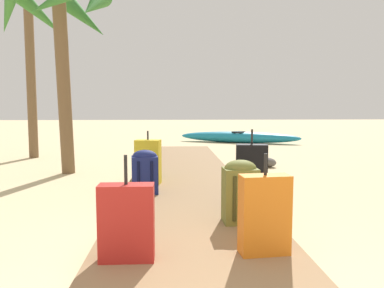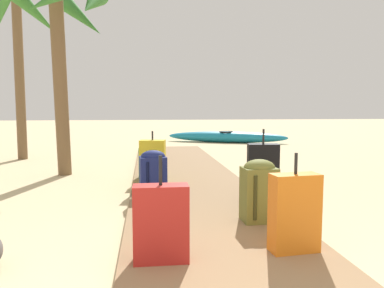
{
  "view_description": "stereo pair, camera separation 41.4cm",
  "coord_description": "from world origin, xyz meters",
  "px_view_note": "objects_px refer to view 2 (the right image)",
  "views": [
    {
      "loc": [
        -0.19,
        -1.25,
        1.17
      ],
      "look_at": [
        0.16,
        4.95,
        0.55
      ],
      "focal_mm": 34.23,
      "sensor_mm": 36.0,
      "label": 1
    },
    {
      "loc": [
        -0.6,
        -1.21,
        1.17
      ],
      "look_at": [
        0.16,
        4.95,
        0.55
      ],
      "focal_mm": 34.23,
      "sensor_mm": 36.0,
      "label": 2
    }
  ],
  "objects_px": {
    "backpack_navy": "(153,171)",
    "suitcase_orange": "(295,213)",
    "kayak": "(226,137)",
    "suitcase_black": "(263,173)",
    "suitcase_red": "(161,223)",
    "suitcase_yellow": "(153,162)",
    "backpack_green": "(150,159)",
    "palm_tree_near_left": "(52,17)",
    "backpack_olive": "(259,189)"
  },
  "relations": [
    {
      "from": "backpack_navy",
      "to": "suitcase_orange",
      "type": "distance_m",
      "value": 2.24
    },
    {
      "from": "backpack_navy",
      "to": "suitcase_red",
      "type": "distance_m",
      "value": 2.05
    },
    {
      "from": "palm_tree_near_left",
      "to": "kayak",
      "type": "distance_m",
      "value": 7.41
    },
    {
      "from": "backpack_green",
      "to": "kayak",
      "type": "bearing_deg",
      "value": 67.69
    },
    {
      "from": "backpack_navy",
      "to": "palm_tree_near_left",
      "type": "xyz_separation_m",
      "value": [
        -1.58,
        1.83,
        2.27
      ]
    },
    {
      "from": "backpack_green",
      "to": "suitcase_red",
      "type": "bearing_deg",
      "value": -89.16
    },
    {
      "from": "backpack_navy",
      "to": "suitcase_red",
      "type": "bearing_deg",
      "value": -89.46
    },
    {
      "from": "backpack_navy",
      "to": "suitcase_yellow",
      "type": "xyz_separation_m",
      "value": [
        0.01,
        0.6,
        0.02
      ]
    },
    {
      "from": "kayak",
      "to": "suitcase_black",
      "type": "bearing_deg",
      "value": -99.44
    },
    {
      "from": "suitcase_orange",
      "to": "suitcase_yellow",
      "type": "bearing_deg",
      "value": 111.61
    },
    {
      "from": "suitcase_yellow",
      "to": "kayak",
      "type": "xyz_separation_m",
      "value": [
        2.57,
        6.85,
        -0.21
      ]
    },
    {
      "from": "palm_tree_near_left",
      "to": "kayak",
      "type": "height_order",
      "value": "palm_tree_near_left"
    },
    {
      "from": "backpack_navy",
      "to": "suitcase_orange",
      "type": "height_order",
      "value": "suitcase_orange"
    },
    {
      "from": "suitcase_orange",
      "to": "suitcase_yellow",
      "type": "xyz_separation_m",
      "value": [
        -1.02,
        2.58,
        0.02
      ]
    },
    {
      "from": "backpack_navy",
      "to": "palm_tree_near_left",
      "type": "height_order",
      "value": "palm_tree_near_left"
    },
    {
      "from": "suitcase_yellow",
      "to": "kayak",
      "type": "bearing_deg",
      "value": 69.43
    },
    {
      "from": "backpack_green",
      "to": "kayak",
      "type": "height_order",
      "value": "backpack_green"
    },
    {
      "from": "backpack_olive",
      "to": "palm_tree_near_left",
      "type": "distance_m",
      "value": 4.59
    },
    {
      "from": "backpack_green",
      "to": "backpack_olive",
      "type": "distance_m",
      "value": 2.55
    },
    {
      "from": "backpack_olive",
      "to": "suitcase_black",
      "type": "bearing_deg",
      "value": 69.36
    },
    {
      "from": "suitcase_yellow",
      "to": "palm_tree_near_left",
      "type": "distance_m",
      "value": 3.02
    },
    {
      "from": "suitcase_red",
      "to": "suitcase_black",
      "type": "relative_size",
      "value": 0.9
    },
    {
      "from": "backpack_green",
      "to": "suitcase_black",
      "type": "relative_size",
      "value": 0.66
    },
    {
      "from": "backpack_navy",
      "to": "backpack_green",
      "type": "relative_size",
      "value": 0.99
    },
    {
      "from": "suitcase_orange",
      "to": "suitcase_yellow",
      "type": "height_order",
      "value": "suitcase_yellow"
    },
    {
      "from": "backpack_navy",
      "to": "kayak",
      "type": "height_order",
      "value": "backpack_navy"
    },
    {
      "from": "suitcase_black",
      "to": "backpack_green",
      "type": "bearing_deg",
      "value": 127.49
    },
    {
      "from": "backpack_green",
      "to": "suitcase_yellow",
      "type": "height_order",
      "value": "suitcase_yellow"
    },
    {
      "from": "backpack_green",
      "to": "suitcase_black",
      "type": "bearing_deg",
      "value": -52.51
    },
    {
      "from": "suitcase_yellow",
      "to": "palm_tree_near_left",
      "type": "height_order",
      "value": "palm_tree_near_left"
    },
    {
      "from": "suitcase_red",
      "to": "backpack_olive",
      "type": "distance_m",
      "value": 1.27
    },
    {
      "from": "suitcase_black",
      "to": "palm_tree_near_left",
      "type": "bearing_deg",
      "value": 139.94
    },
    {
      "from": "backpack_navy",
      "to": "suitcase_yellow",
      "type": "relative_size",
      "value": 0.73
    },
    {
      "from": "suitcase_yellow",
      "to": "suitcase_red",
      "type": "bearing_deg",
      "value": -89.7
    },
    {
      "from": "suitcase_red",
      "to": "suitcase_yellow",
      "type": "xyz_separation_m",
      "value": [
        -0.01,
        2.65,
        0.04
      ]
    },
    {
      "from": "suitcase_black",
      "to": "suitcase_red",
      "type": "bearing_deg",
      "value": -129.27
    },
    {
      "from": "suitcase_orange",
      "to": "backpack_olive",
      "type": "distance_m",
      "value": 0.75
    },
    {
      "from": "backpack_olive",
      "to": "kayak",
      "type": "distance_m",
      "value": 8.83
    },
    {
      "from": "backpack_navy",
      "to": "kayak",
      "type": "distance_m",
      "value": 7.89
    },
    {
      "from": "backpack_navy",
      "to": "suitcase_black",
      "type": "relative_size",
      "value": 0.66
    },
    {
      "from": "palm_tree_near_left",
      "to": "backpack_olive",
      "type": "bearing_deg",
      "value": -49.98
    },
    {
      "from": "backpack_green",
      "to": "palm_tree_near_left",
      "type": "xyz_separation_m",
      "value": [
        -1.56,
        0.72,
        2.27
      ]
    },
    {
      "from": "suitcase_yellow",
      "to": "backpack_olive",
      "type": "bearing_deg",
      "value": -61.82
    },
    {
      "from": "backpack_navy",
      "to": "backpack_green",
      "type": "height_order",
      "value": "backpack_green"
    },
    {
      "from": "suitcase_red",
      "to": "suitcase_black",
      "type": "distance_m",
      "value": 1.94
    },
    {
      "from": "backpack_green",
      "to": "palm_tree_near_left",
      "type": "relative_size",
      "value": 0.16
    },
    {
      "from": "backpack_green",
      "to": "suitcase_yellow",
      "type": "relative_size",
      "value": 0.74
    },
    {
      "from": "suitcase_red",
      "to": "kayak",
      "type": "relative_size",
      "value": 0.19
    },
    {
      "from": "suitcase_yellow",
      "to": "palm_tree_near_left",
      "type": "xyz_separation_m",
      "value": [
        -1.59,
        1.23,
        2.25
      ]
    },
    {
      "from": "suitcase_black",
      "to": "backpack_navy",
      "type": "bearing_deg",
      "value": 156.17
    }
  ]
}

